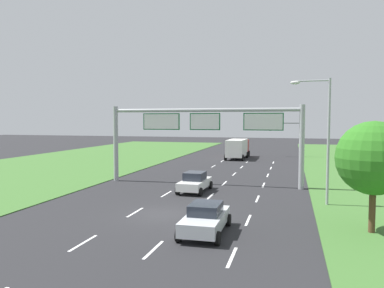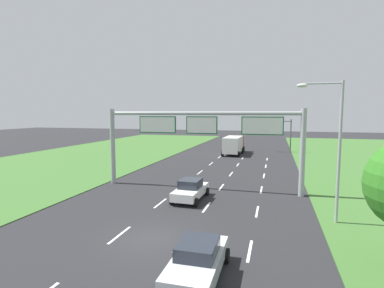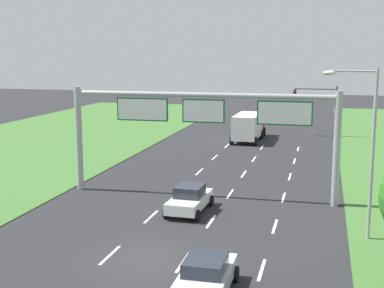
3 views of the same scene
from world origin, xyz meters
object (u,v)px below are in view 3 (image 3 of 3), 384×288
at_px(sign_gantry, 203,121).
at_px(traffic_light_mast, 318,102).
at_px(car_lead_silver, 205,277).
at_px(car_near_red, 190,199).
at_px(box_truck, 249,125).
at_px(street_lamp, 365,139).

height_order(sign_gantry, traffic_light_mast, sign_gantry).
bearing_deg(car_lead_silver, sign_gantry, 102.89).
height_order(car_near_red, box_truck, box_truck).
height_order(car_lead_silver, box_truck, box_truck).
bearing_deg(car_near_red, box_truck, 92.62).
distance_m(traffic_light_mast, street_lamp, 33.75).
bearing_deg(traffic_light_mast, sign_gantry, -103.50).
distance_m(sign_gantry, street_lamp, 11.02).
bearing_deg(sign_gantry, car_near_red, -90.14).
bearing_deg(traffic_light_mast, car_near_red, -102.12).
xyz_separation_m(car_near_red, box_truck, (-0.28, 26.65, 0.82)).
bearing_deg(car_near_red, sign_gantry, 91.88).
height_order(car_near_red, sign_gantry, sign_gantry).
xyz_separation_m(car_lead_silver, sign_gantry, (-3.28, 13.83, 4.20)).
bearing_deg(sign_gantry, box_truck, 90.70).
bearing_deg(car_lead_silver, traffic_light_mast, 84.88).
bearing_deg(street_lamp, sign_gantry, 148.70).
bearing_deg(box_truck, car_lead_silver, -83.28).
distance_m(car_near_red, car_lead_silver, 11.02).
distance_m(car_near_red, traffic_light_mast, 32.06).
bearing_deg(street_lamp, car_near_red, 165.61).
relative_size(sign_gantry, street_lamp, 2.03).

